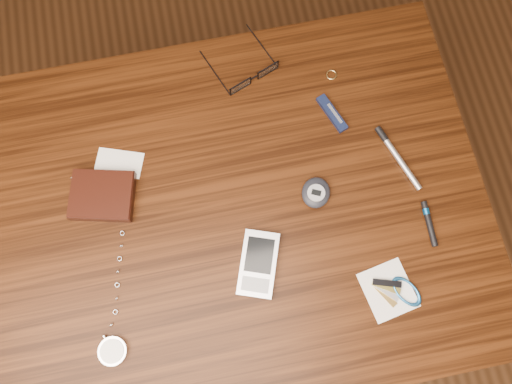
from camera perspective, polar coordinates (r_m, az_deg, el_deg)
The scene contains 12 objects.
ground at distance 1.64m, azimuth -2.90°, elevation -8.25°, with size 3.80×3.80×0.00m, color #472814.
desk at distance 1.00m, azimuth -4.71°, elevation -3.77°, with size 1.00×0.70×0.75m.
wallet_and_card at distance 0.93m, azimuth -17.13°, elevation -0.30°, with size 0.15×0.15×0.02m.
eyeglasses at distance 0.98m, azimuth -0.44°, elevation 13.14°, with size 0.15×0.15×0.02m.
gold_ring at distance 1.00m, azimuth 8.62°, elevation 13.10°, with size 0.02×0.02×0.00m, color tan.
pocket_watch at distance 0.90m, azimuth -16.09°, elevation -16.30°, with size 0.09×0.34×0.02m.
pda_phone at distance 0.87m, azimuth 0.26°, elevation -8.21°, with size 0.10×0.13×0.02m.
pedometer at distance 0.90m, azimuth 6.86°, elevation -0.08°, with size 0.07×0.07×0.02m.
notepad_keys at distance 0.91m, azimuth 15.86°, elevation -10.80°, with size 0.11×0.10×0.01m.
pocket_knife at distance 0.96m, azimuth 8.68°, elevation 8.87°, with size 0.05×0.08×0.01m.
silver_pen at distance 0.96m, azimuth 15.57°, elevation 4.31°, with size 0.06×0.13×0.01m.
black_blue_pen at distance 0.94m, azimuth 19.16°, elevation -3.29°, with size 0.01×0.08×0.01m.
Camera 1 is at (0.04, -0.21, 1.62)m, focal length 35.00 mm.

